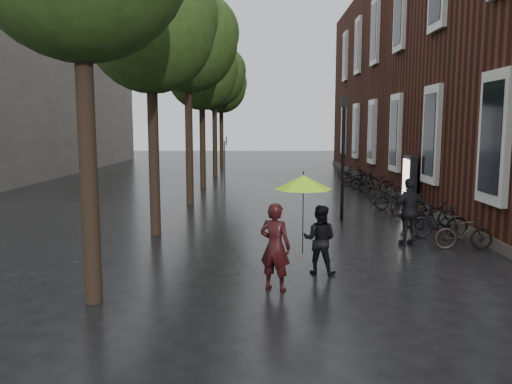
{
  "coord_description": "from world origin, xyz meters",
  "views": [
    {
      "loc": [
        -0.82,
        -8.04,
        3.31
      ],
      "look_at": [
        -0.99,
        5.6,
        1.51
      ],
      "focal_mm": 35.0,
      "sensor_mm": 36.0,
      "label": 1
    }
  ],
  "objects_px": {
    "pedestrian_walking": "(410,212)",
    "ad_lightbox": "(409,181)",
    "person_burgundy": "(275,247)",
    "parked_bicycles": "(384,191)",
    "person_black": "(320,240)",
    "lamp_post": "(343,146)"
  },
  "relations": [
    {
      "from": "ad_lightbox",
      "to": "pedestrian_walking",
      "type": "bearing_deg",
      "value": -100.93
    },
    {
      "from": "person_burgundy",
      "to": "pedestrian_walking",
      "type": "relative_size",
      "value": 0.95
    },
    {
      "from": "parked_bicycles",
      "to": "pedestrian_walking",
      "type": "bearing_deg",
      "value": -99.03
    },
    {
      "from": "person_burgundy",
      "to": "person_black",
      "type": "relative_size",
      "value": 1.15
    },
    {
      "from": "person_black",
      "to": "parked_bicycles",
      "type": "bearing_deg",
      "value": -93.66
    },
    {
      "from": "person_burgundy",
      "to": "lamp_post",
      "type": "xyz_separation_m",
      "value": [
        2.58,
        7.72,
        1.72
      ]
    },
    {
      "from": "person_black",
      "to": "person_burgundy",
      "type": "bearing_deg",
      "value": 64.66
    },
    {
      "from": "person_burgundy",
      "to": "lamp_post",
      "type": "height_order",
      "value": "lamp_post"
    },
    {
      "from": "person_burgundy",
      "to": "parked_bicycles",
      "type": "height_order",
      "value": "person_burgundy"
    },
    {
      "from": "parked_bicycles",
      "to": "lamp_post",
      "type": "bearing_deg",
      "value": -119.91
    },
    {
      "from": "person_black",
      "to": "ad_lightbox",
      "type": "relative_size",
      "value": 0.74
    },
    {
      "from": "person_burgundy",
      "to": "ad_lightbox",
      "type": "relative_size",
      "value": 0.85
    },
    {
      "from": "person_black",
      "to": "ad_lightbox",
      "type": "distance_m",
      "value": 10.55
    },
    {
      "from": "pedestrian_walking",
      "to": "ad_lightbox",
      "type": "relative_size",
      "value": 0.89
    },
    {
      "from": "person_black",
      "to": "lamp_post",
      "type": "height_order",
      "value": "lamp_post"
    },
    {
      "from": "person_black",
      "to": "parked_bicycles",
      "type": "xyz_separation_m",
      "value": [
        4.14,
        11.1,
        -0.32
      ]
    },
    {
      "from": "person_black",
      "to": "lamp_post",
      "type": "bearing_deg",
      "value": -86.41
    },
    {
      "from": "person_burgundy",
      "to": "person_black",
      "type": "distance_m",
      "value": 1.54
    },
    {
      "from": "parked_bicycles",
      "to": "lamp_post",
      "type": "relative_size",
      "value": 4.23
    },
    {
      "from": "parked_bicycles",
      "to": "ad_lightbox",
      "type": "distance_m",
      "value": 1.89
    },
    {
      "from": "ad_lightbox",
      "to": "lamp_post",
      "type": "xyz_separation_m",
      "value": [
        -3.2,
        -2.83,
        1.55
      ]
    },
    {
      "from": "ad_lightbox",
      "to": "person_burgundy",
      "type": "bearing_deg",
      "value": -113.47
    }
  ]
}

